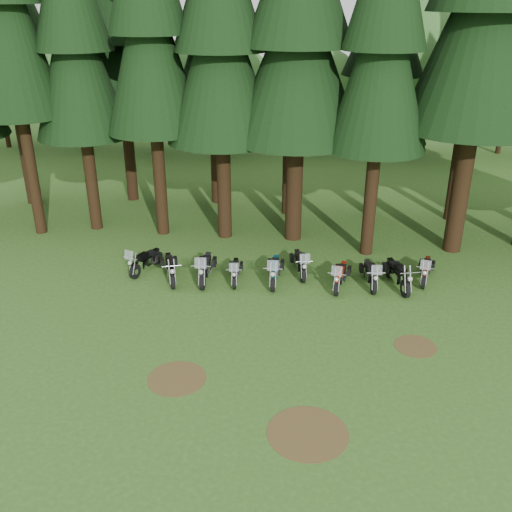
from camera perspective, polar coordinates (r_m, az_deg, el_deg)
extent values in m
plane|color=#2E561D|center=(19.13, 2.35, -9.11)|extent=(120.00, 120.00, 0.00)
cylinder|color=black|center=(29.02, -21.62, 8.45)|extent=(0.52, 0.52, 6.77)
cone|color=black|center=(28.13, -23.79, 21.20)|extent=(3.92, 3.92, 8.47)
cylinder|color=black|center=(28.90, -16.21, 7.84)|extent=(0.58, 0.58, 5.53)
cone|color=black|center=(27.93, -17.54, 18.28)|extent=(4.32, 4.32, 6.91)
cylinder|color=black|center=(27.46, -9.64, 8.13)|extent=(0.58, 0.58, 5.99)
cone|color=black|center=(26.45, -10.56, 20.13)|extent=(4.32, 4.32, 7.49)
cylinder|color=black|center=(26.79, -3.23, 7.55)|extent=(0.66, 0.66, 5.57)
cone|color=black|center=(25.75, -3.52, 18.98)|extent=(4.95, 4.95, 6.96)
cylinder|color=black|center=(26.52, 3.85, 7.50)|extent=(0.77, 0.77, 5.70)
cone|color=black|center=(25.47, 4.22, 19.33)|extent=(5.81, 5.81, 7.12)
cylinder|color=black|center=(25.29, 11.42, 6.23)|extent=(0.55, 0.55, 5.71)
cone|color=black|center=(24.19, 12.55, 18.62)|extent=(4.15, 4.15, 7.14)
cylinder|color=black|center=(26.55, 19.89, 7.15)|extent=(0.80, 0.80, 6.62)
cone|color=black|center=(25.55, 22.04, 20.79)|extent=(5.98, 5.98, 8.27)
cylinder|color=black|center=(33.88, -22.04, 9.71)|extent=(0.67, 0.67, 5.87)
cone|color=black|center=(33.07, -23.65, 19.11)|extent=(5.00, 5.00, 7.33)
cylinder|color=black|center=(32.83, -12.57, 10.16)|extent=(0.60, 0.60, 5.53)
cone|color=black|center=(31.98, -13.48, 19.37)|extent=(4.52, 4.52, 6.91)
cylinder|color=black|center=(31.73, -3.99, 10.22)|extent=(0.65, 0.65, 5.55)
cone|color=black|center=(30.85, -4.29, 19.84)|extent=(4.85, 4.85, 6.94)
cylinder|color=black|center=(29.92, 3.25, 9.32)|extent=(0.58, 0.58, 5.52)
cone|color=black|center=(28.99, 3.51, 19.46)|extent=(4.35, 4.35, 6.90)
cylinder|color=black|center=(30.47, 11.65, 8.33)|extent=(0.66, 0.66, 4.70)
cone|color=black|center=(29.57, 12.42, 16.72)|extent=(4.94, 4.94, 5.87)
cone|color=black|center=(29.35, 12.94, 22.08)|extent=(3.95, 3.95, 4.96)
cylinder|color=black|center=(30.69, 19.37, 8.41)|extent=(0.53, 0.53, 5.56)
cone|color=black|center=(29.78, 20.86, 18.28)|extent=(3.94, 3.94, 6.95)
cylinder|color=black|center=(48.32, -23.79, 11.87)|extent=(0.36, 0.36, 3.33)
sphere|color=#2D5B25|center=(46.37, -23.60, 16.09)|extent=(5.55, 5.55, 5.55)
cylinder|color=black|center=(46.15, -16.67, 12.36)|extent=(0.36, 0.36, 3.29)
sphere|color=#2D5B25|center=(45.50, -17.37, 17.75)|extent=(7.69, 7.69, 7.69)
sphere|color=#2D5B25|center=(44.29, -16.03, 16.74)|extent=(5.49, 5.49, 5.49)
cylinder|color=black|center=(43.46, -10.10, 11.95)|extent=(0.36, 0.36, 2.80)
sphere|color=#2D5B25|center=(42.83, -10.48, 16.83)|extent=(6.53, 6.53, 6.53)
sphere|color=#2D5B25|center=(41.91, -9.16, 15.85)|extent=(4.67, 4.67, 4.67)
cylinder|color=black|center=(42.65, -2.34, 11.90)|extent=(0.36, 0.36, 2.55)
sphere|color=#2D5B25|center=(42.04, -2.42, 16.42)|extent=(5.95, 5.95, 5.95)
sphere|color=#2D5B25|center=(41.34, -1.09, 15.47)|extent=(4.25, 4.25, 4.25)
cylinder|color=black|center=(43.43, 6.33, 11.95)|extent=(0.36, 0.36, 2.47)
sphere|color=#2D5B25|center=(42.84, 6.54, 16.25)|extent=(5.76, 5.76, 5.76)
sphere|color=#2D5B25|center=(42.30, 7.89, 15.28)|extent=(4.12, 4.12, 4.12)
cylinder|color=black|center=(43.38, 15.30, 11.94)|extent=(0.36, 0.36, 3.52)
sphere|color=#2D5B25|center=(42.68, 16.03, 18.09)|extent=(8.21, 8.21, 8.21)
sphere|color=#2D5B25|center=(42.11, 18.06, 16.64)|extent=(5.87, 5.87, 5.87)
cylinder|color=black|center=(46.17, 23.30, 11.19)|extent=(0.36, 0.36, 2.94)
sphere|color=#2D5B25|center=(45.56, 24.14, 15.96)|extent=(6.86, 6.86, 6.86)
cylinder|color=#4C3D1E|center=(17.88, -7.91, -12.03)|extent=(1.80, 1.80, 0.01)
cylinder|color=#4C3D1E|center=(19.88, 15.65, -8.68)|extent=(1.40, 1.40, 0.01)
cylinder|color=#4C3D1E|center=(15.93, 5.19, -17.22)|extent=(2.20, 2.20, 0.01)
cylinder|color=black|center=(23.88, -12.01, -1.52)|extent=(0.35, 0.64, 0.63)
cylinder|color=black|center=(24.94, -9.95, -0.18)|extent=(0.35, 0.64, 0.63)
cube|color=silver|center=(24.40, -10.90, -0.61)|extent=(0.49, 0.72, 0.33)
cube|color=black|center=(24.10, -11.28, -0.07)|extent=(0.46, 0.60, 0.23)
cube|color=black|center=(24.43, -10.66, 0.24)|extent=(0.46, 0.60, 0.12)
cube|color=silver|center=(23.32, -12.61, 0.09)|extent=(0.42, 0.25, 0.38)
cylinder|color=black|center=(22.79, -8.35, -2.46)|extent=(0.36, 0.70, 0.69)
cylinder|color=black|center=(24.25, -8.72, -0.77)|extent=(0.36, 0.70, 0.69)
cube|color=silver|center=(23.52, -8.56, -1.33)|extent=(0.51, 0.79, 0.35)
cube|color=black|center=(23.15, -8.57, -0.74)|extent=(0.48, 0.64, 0.25)
cube|color=black|center=(23.60, -8.67, -0.35)|extent=(0.48, 0.64, 0.13)
cylinder|color=black|center=(22.57, -5.36, -2.55)|extent=(0.18, 0.72, 0.71)
cylinder|color=black|center=(24.05, -4.78, -0.75)|extent=(0.18, 0.72, 0.71)
cube|color=silver|center=(23.31, -5.05, -1.35)|extent=(0.33, 0.76, 0.37)
cube|color=black|center=(22.92, -5.17, -0.75)|extent=(0.34, 0.60, 0.26)
cube|color=black|center=(23.38, -5.00, -0.33)|extent=(0.34, 0.60, 0.13)
cube|color=silver|center=(21.86, -5.59, -0.70)|extent=(0.46, 0.15, 0.43)
cylinder|color=black|center=(22.57, -2.17, -2.63)|extent=(0.17, 0.59, 0.58)
cylinder|color=black|center=(23.79, -2.00, -1.13)|extent=(0.17, 0.59, 0.58)
cube|color=silver|center=(23.18, -2.08, -1.64)|extent=(0.29, 0.63, 0.30)
cube|color=black|center=(22.86, -2.12, -1.15)|extent=(0.30, 0.50, 0.21)
cube|color=black|center=(23.24, -2.07, -0.80)|extent=(0.30, 0.50, 0.11)
cube|color=silver|center=(21.99, -2.24, -1.13)|extent=(0.38, 0.14, 0.35)
cylinder|color=black|center=(22.35, 1.72, -2.76)|extent=(0.15, 0.69, 0.69)
cylinder|color=black|center=(23.80, 2.01, -0.99)|extent=(0.15, 0.69, 0.69)
cube|color=silver|center=(23.08, 1.88, -1.58)|extent=(0.29, 0.73, 0.35)
cube|color=#053E55|center=(22.70, 1.85, -1.00)|extent=(0.31, 0.57, 0.25)
cube|color=black|center=(23.15, 1.93, -0.58)|extent=(0.31, 0.57, 0.12)
cube|color=silver|center=(21.66, 1.69, -0.96)|extent=(0.44, 0.13, 0.41)
cylinder|color=black|center=(23.13, 4.71, -1.91)|extent=(0.26, 0.66, 0.64)
cylinder|color=black|center=(24.47, 4.12, -0.34)|extent=(0.26, 0.66, 0.64)
cube|color=silver|center=(23.81, 4.39, -0.86)|extent=(0.40, 0.72, 0.33)
cube|color=black|center=(23.46, 4.51, -0.32)|extent=(0.39, 0.58, 0.23)
cube|color=black|center=(23.88, 4.33, 0.05)|extent=(0.39, 0.58, 0.12)
cube|color=silver|center=(22.50, 4.91, -0.26)|extent=(0.43, 0.20, 0.39)
cylinder|color=black|center=(22.27, 8.08, -3.18)|extent=(0.26, 0.66, 0.64)
cylinder|color=black|center=(23.61, 8.71, -1.55)|extent=(0.26, 0.66, 0.64)
cube|color=silver|center=(22.94, 8.44, -2.09)|extent=(0.40, 0.72, 0.33)
cube|color=#AC1E0E|center=(22.59, 8.40, -1.54)|extent=(0.39, 0.58, 0.23)
cube|color=black|center=(23.01, 8.58, -1.16)|extent=(0.39, 0.58, 0.12)
cube|color=silver|center=(21.63, 8.08, -1.49)|extent=(0.43, 0.20, 0.39)
cylinder|color=black|center=(22.62, 11.67, -3.02)|extent=(0.20, 0.65, 0.64)
cylinder|color=black|center=(23.94, 10.99, -1.36)|extent=(0.20, 0.65, 0.64)
cube|color=silver|center=(23.28, 11.32, -1.92)|extent=(0.34, 0.70, 0.33)
cube|color=black|center=(22.93, 11.49, -1.39)|extent=(0.34, 0.56, 0.23)
cube|color=black|center=(23.34, 11.28, -0.99)|extent=(0.34, 0.56, 0.12)
cube|color=silver|center=(21.99, 12.00, -1.37)|extent=(0.42, 0.16, 0.38)
cylinder|color=black|center=(22.67, 14.71, -3.17)|extent=(0.32, 0.74, 0.72)
cylinder|color=black|center=(24.06, 13.24, -1.33)|extent=(0.32, 0.74, 0.72)
cube|color=silver|center=(23.36, 13.93, -1.95)|extent=(0.48, 0.81, 0.37)
cube|color=black|center=(22.99, 14.25, -1.34)|extent=(0.46, 0.66, 0.26)
cube|color=black|center=(23.42, 13.80, -0.91)|extent=(0.46, 0.66, 0.13)
cylinder|color=black|center=(23.52, 16.42, -2.45)|extent=(0.29, 0.64, 0.63)
cylinder|color=black|center=(24.86, 16.71, -0.98)|extent=(0.29, 0.64, 0.63)
cube|color=silver|center=(24.20, 16.60, -1.47)|extent=(0.42, 0.71, 0.32)
cube|color=#5F140C|center=(23.86, 16.65, -0.94)|extent=(0.41, 0.58, 0.23)
cube|color=black|center=(24.27, 16.73, -0.60)|extent=(0.41, 0.58, 0.11)
cube|color=silver|center=(22.90, 16.60, -0.86)|extent=(0.42, 0.22, 0.38)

